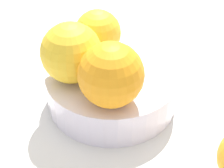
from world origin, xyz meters
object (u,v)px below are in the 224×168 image
Objects in this scene: orange_in_bowl_1 at (111,75)px; orange_in_bowl_0 at (71,53)px; orange_in_bowl_2 at (98,33)px; fruit_bowl at (112,87)px.

orange_in_bowl_0 is at bearing 65.70° from orange_in_bowl_1.
orange_in_bowl_1 is at bearing -151.80° from orange_in_bowl_2.
orange_in_bowl_0 is 1.00× the size of orange_in_bowl_1.
orange_in_bowl_2 is (10.42, 5.59, -0.68)cm from orange_in_bowl_1.
orange_in_bowl_2 reaches higher than fruit_bowl.
fruit_bowl is 8.73cm from orange_in_bowl_2.
orange_in_bowl_0 is 1.19× the size of orange_in_bowl_2.
orange_in_bowl_1 is 1.19× the size of orange_in_bowl_2.
orange_in_bowl_0 is at bearing 170.75° from orange_in_bowl_2.
fruit_bowl is 2.31× the size of orange_in_bowl_0.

